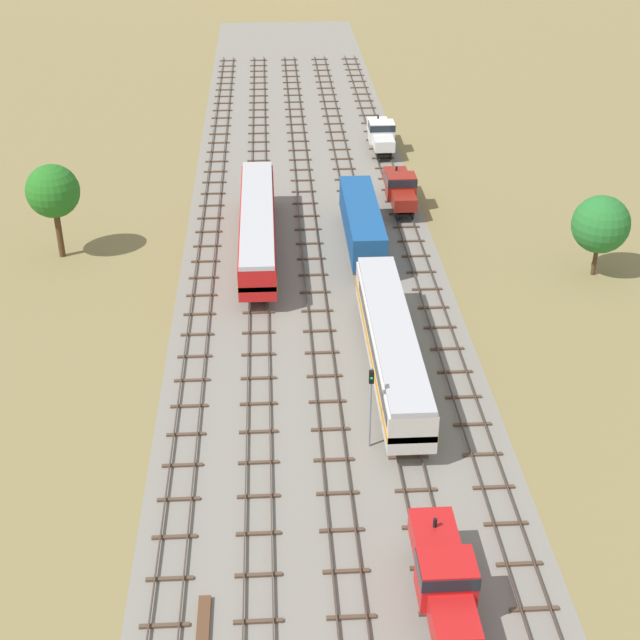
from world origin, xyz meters
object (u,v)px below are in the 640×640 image
object	(u,v)px
shunter_loco_centre_right_far	(400,187)
passenger_coach_left_mid	(257,224)
diesel_railcar_centre_near	(392,343)
shunter_loco_centre_nearest	(444,576)
signal_post_nearest	(371,398)
shunter_loco_centre_right_farther	(381,133)
freight_boxcar_centre_midfar	(362,221)

from	to	relation	value
shunter_loco_centre_right_far	passenger_coach_left_mid	bearing A→B (deg)	-145.88
diesel_railcar_centre_near	shunter_loco_centre_nearest	bearing A→B (deg)	-90.00
passenger_coach_left_mid	signal_post_nearest	xyz separation A→B (m)	(6.69, -27.48, 0.94)
shunter_loco_centre_right_farther	shunter_loco_centre_nearest	bearing A→B (deg)	-93.92
freight_boxcar_centre_midfar	signal_post_nearest	bearing A→B (deg)	-94.58
freight_boxcar_centre_midfar	passenger_coach_left_mid	bearing A→B (deg)	-177.38
shunter_loco_centre_right_farther	freight_boxcar_centre_midfar	bearing A→B (deg)	-100.32
shunter_loco_centre_nearest	shunter_loco_centre_right_farther	distance (m)	65.23
shunter_loco_centre_nearest	signal_post_nearest	xyz separation A→B (m)	(-2.23, 12.74, 1.55)
shunter_loco_centre_nearest	shunter_loco_centre_right_far	size ratio (longest dim) A/B	1.00
shunter_loco_centre_right_farther	diesel_railcar_centre_near	bearing A→B (deg)	-95.69
passenger_coach_left_mid	freight_boxcar_centre_midfar	distance (m)	8.94
diesel_railcar_centre_near	freight_boxcar_centre_midfar	distance (m)	20.28
diesel_railcar_centre_near	shunter_loco_centre_right_farther	size ratio (longest dim) A/B	2.42
shunter_loco_centre_nearest	freight_boxcar_centre_midfar	distance (m)	40.63
passenger_coach_left_mid	shunter_loco_centre_nearest	bearing A→B (deg)	-77.50
signal_post_nearest	shunter_loco_centre_right_far	bearing A→B (deg)	79.63
shunter_loco_centre_nearest	diesel_railcar_centre_near	distance (m)	20.36
passenger_coach_left_mid	freight_boxcar_centre_midfar	size ratio (longest dim) A/B	1.57
diesel_railcar_centre_near	passenger_coach_left_mid	xyz separation A→B (m)	(-8.92, 19.87, 0.02)
signal_post_nearest	shunter_loco_centre_right_farther	bearing A→B (deg)	82.72
freight_boxcar_centre_midfar	signal_post_nearest	world-z (taller)	signal_post_nearest
shunter_loco_centre_right_far	shunter_loco_centre_right_farther	xyz separation A→B (m)	(0.00, 15.79, 0.00)
shunter_loco_centre_nearest	diesel_railcar_centre_near	bearing A→B (deg)	90.00
shunter_loco_centre_nearest	passenger_coach_left_mid	bearing A→B (deg)	102.50
signal_post_nearest	diesel_railcar_centre_near	bearing A→B (deg)	73.68
passenger_coach_left_mid	shunter_loco_centre_right_far	distance (m)	16.17
shunter_loco_centre_right_far	signal_post_nearest	bearing A→B (deg)	-100.37
shunter_loco_centre_nearest	diesel_railcar_centre_near	size ratio (longest dim) A/B	0.41
shunter_loco_centre_nearest	shunter_loco_centre_right_far	bearing A→B (deg)	84.83
shunter_loco_centre_right_far	shunter_loco_centre_right_farther	world-z (taller)	same
freight_boxcar_centre_midfar	shunter_loco_centre_right_far	xyz separation A→B (m)	(4.45, 8.65, -0.44)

